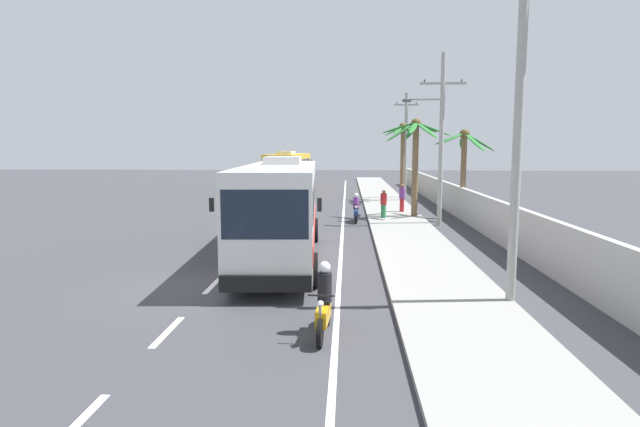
{
  "coord_description": "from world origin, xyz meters",
  "views": [
    {
      "loc": [
        4.03,
        -15.0,
        4.12
      ],
      "look_at": [
        3.02,
        4.09,
        1.7
      ],
      "focal_mm": 29.44,
      "sensor_mm": 36.0,
      "label": 1
    }
  ],
  "objects": [
    {
      "name": "ground_plane",
      "position": [
        0.0,
        0.0,
        0.0
      ],
      "size": [
        160.0,
        160.0,
        0.0
      ],
      "primitive_type": "plane",
      "color": "#3A3A3F"
    },
    {
      "name": "sidewalk_kerb",
      "position": [
        6.8,
        10.0,
        0.07
      ],
      "size": [
        3.2,
        90.0,
        0.14
      ],
      "primitive_type": "cube",
      "color": "gray",
      "rests_on": "ground"
    },
    {
      "name": "lane_markings",
      "position": [
        2.38,
        14.76,
        0.0
      ],
      "size": [
        3.93,
        71.0,
        0.01
      ],
      "color": "white",
      "rests_on": "ground"
    },
    {
      "name": "boundary_wall",
      "position": [
        10.6,
        14.0,
        0.91
      ],
      "size": [
        0.24,
        60.0,
        1.83
      ],
      "primitive_type": "cube",
      "color": "#B2B2AD",
      "rests_on": "ground"
    },
    {
      "name": "coach_bus_foreground",
      "position": [
        1.57,
        4.12,
        1.95
      ],
      "size": [
        3.37,
        11.89,
        3.76
      ],
      "color": "silver",
      "rests_on": "ground"
    },
    {
      "name": "coach_bus_far_lane",
      "position": [
        -1.64,
        35.16,
        1.96
      ],
      "size": [
        3.59,
        12.11,
        3.76
      ],
      "color": "gold",
      "rests_on": "ground"
    },
    {
      "name": "motorcycle_beside_bus",
      "position": [
        3.52,
        -3.83,
        0.66
      ],
      "size": [
        0.56,
        1.96,
        1.63
      ],
      "color": "black",
      "rests_on": "ground"
    },
    {
      "name": "motorcycle_trailing",
      "position": [
        4.5,
        13.9,
        0.65
      ],
      "size": [
        0.56,
        1.96,
        1.6
      ],
      "color": "black",
      "rests_on": "ground"
    },
    {
      "name": "pedestrian_near_kerb",
      "position": [
        7.41,
        17.63,
        1.03
      ],
      "size": [
        0.36,
        0.36,
        1.7
      ],
      "rotation": [
        0.0,
        0.0,
        2.53
      ],
      "color": "red",
      "rests_on": "sidewalk_kerb"
    },
    {
      "name": "pedestrian_midwalk",
      "position": [
        6.07,
        14.66,
        0.97
      ],
      "size": [
        0.36,
        0.36,
        1.59
      ],
      "rotation": [
        0.0,
        0.0,
        4.94
      ],
      "color": "#2D7A47",
      "rests_on": "sidewalk_kerb"
    },
    {
      "name": "utility_pole_nearest",
      "position": [
        8.32,
        -1.38,
        4.67
      ],
      "size": [
        2.53,
        0.24,
        8.85
      ],
      "color": "#9E9E99",
      "rests_on": "ground"
    },
    {
      "name": "utility_pole_mid",
      "position": [
        8.82,
        12.84,
        4.75
      ],
      "size": [
        3.24,
        0.24,
        8.93
      ],
      "color": "#9E9E99",
      "rests_on": "ground"
    },
    {
      "name": "utility_pole_far",
      "position": [
        8.6,
        27.06,
        4.35
      ],
      "size": [
        1.91,
        0.24,
        8.33
      ],
      "color": "#9E9E99",
      "rests_on": "ground"
    },
    {
      "name": "palm_nearest",
      "position": [
        10.69,
        15.72,
        3.64
      ],
      "size": [
        3.62,
        3.66,
        5.16
      ],
      "color": "brown",
      "rests_on": "ground"
    },
    {
      "name": "palm_second",
      "position": [
        7.91,
        15.61,
        4.09
      ],
      "size": [
        3.95,
        3.91,
        5.77
      ],
      "color": "brown",
      "rests_on": "ground"
    },
    {
      "name": "palm_third",
      "position": [
        8.14,
        24.94,
        4.18
      ],
      "size": [
        2.72,
        2.69,
        5.95
      ],
      "color": "brown",
      "rests_on": "ground"
    }
  ]
}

